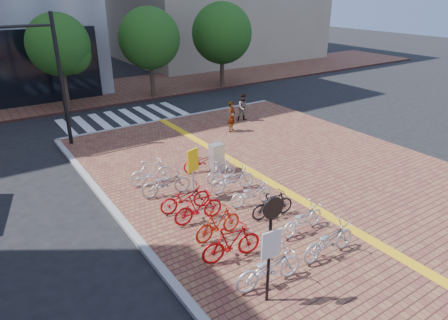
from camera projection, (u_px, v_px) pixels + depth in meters
ground at (262, 222)px, 13.67m from camera, size 120.00×120.00×0.00m
tactile_strip at (435, 277)px, 10.82m from camera, size 0.40×34.00×0.01m
kerb_north at (177, 118)px, 24.32m from camera, size 14.00×0.25×0.15m
far_sidewalk at (84, 95)px, 29.65m from camera, size 70.00×8.00×0.15m
crosswalk at (125, 118)px, 24.60m from camera, size 7.50×4.00×0.01m
street_trees at (163, 39)px, 27.93m from camera, size 16.20×4.60×6.35m
bike_0 at (269, 268)px, 10.39m from camera, size 2.06×0.89×1.05m
bike_1 at (231, 243)px, 11.36m from camera, size 1.90×0.80×1.10m
bike_2 at (218, 223)px, 12.38m from camera, size 1.74×0.61×1.03m
bike_3 at (198, 207)px, 13.23m from camera, size 1.80×0.60×1.06m
bike_4 at (185, 198)px, 13.92m from camera, size 1.91×0.85×0.97m
bike_5 at (166, 183)px, 14.96m from camera, size 1.98×0.95×1.00m
bike_6 at (151, 172)px, 15.79m from camera, size 1.80×0.69×1.06m
bike_7 at (329, 240)px, 11.52m from camera, size 1.98×0.70×1.04m
bike_8 at (303, 219)px, 12.68m from camera, size 1.85×0.78×0.95m
bike_9 at (273, 204)px, 13.50m from camera, size 1.66×0.66×0.97m
bike_10 at (252, 194)px, 14.30m from camera, size 1.76×0.82×0.89m
bike_11 at (232, 179)px, 15.30m from camera, size 1.91×0.83×0.98m
bike_12 at (221, 170)px, 16.07m from camera, size 1.63×0.72×0.95m
bike_13 at (203, 161)px, 16.96m from camera, size 1.82×0.90×0.91m
pedestrian_a at (232, 117)px, 21.58m from camera, size 0.73×0.68×1.67m
pedestrian_b at (244, 107)px, 23.33m from camera, size 0.92×0.81×1.61m
utility_box at (217, 158)px, 16.92m from camera, size 0.56×0.41×1.22m
yellow_sign at (193, 165)px, 14.35m from camera, size 0.52×0.22×1.98m
notice_sign at (271, 238)px, 9.27m from camera, size 0.55×0.14×2.96m
traffic_light_pole at (23, 59)px, 17.73m from camera, size 3.37×1.30×6.28m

